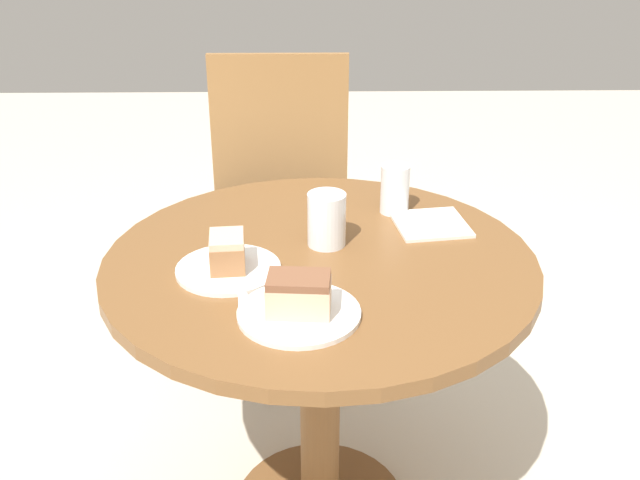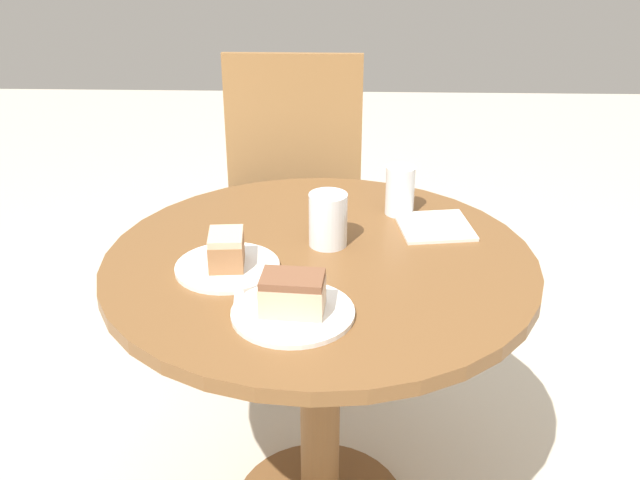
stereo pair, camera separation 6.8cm
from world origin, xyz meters
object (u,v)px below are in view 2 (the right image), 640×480
Objects in this scene: plate_near at (293,313)px; cake_slice_near at (293,293)px; glass_lemonade at (400,192)px; plate_far at (227,267)px; chair at (292,199)px; glass_water at (328,222)px; cake_slice_far at (226,249)px.

cake_slice_near is at bearing -75.96° from plate_near.
plate_far is at bearing -141.46° from glass_lemonade.
chair is at bearing 94.03° from cake_slice_near.
glass_lemonade is (0.37, 0.29, 0.05)m from plate_far.
chair is at bearing 99.94° from glass_water.
glass_water is at bearing -80.17° from chair.
cake_slice_far is (-0.14, 0.17, 0.04)m from plate_near.
cake_slice_far reaches higher than plate_near.
cake_slice_far is at bearing -148.96° from glass_water.
cake_slice_near reaches higher than plate_near.
glass_water is (0.06, 0.29, 0.01)m from cake_slice_near.
glass_lemonade is at bearing 46.00° from glass_water.
glass_water reaches higher than cake_slice_near.
chair reaches higher than glass_water.
cake_slice_far is at bearing 130.15° from cake_slice_near.
chair is at bearing 85.29° from cake_slice_far.
cake_slice_far is 0.80× the size of glass_water.
chair is at bearing 85.29° from plate_far.
glass_lemonade is (0.22, 0.46, 0.01)m from cake_slice_near.
chair is 0.90m from cake_slice_far.
cake_slice_near is at bearing -49.85° from cake_slice_far.
chair is 8.07× the size of glass_lemonade.
plate_far is 1.83× the size of glass_lemonade.
glass_lemonade is at bearing 64.40° from plate_near.
plate_near is at bearing -49.85° from cake_slice_far.
glass_lemonade is at bearing 64.40° from cake_slice_near.
cake_slice_near is (0.07, -1.03, 0.26)m from chair.
cake_slice_near is 1.02× the size of glass_water.
plate_far is at bearing 130.15° from plate_near.
glass_water reaches higher than plate_far.
glass_lemonade reaches higher than cake_slice_far.
plate_far is (-0.07, -0.86, 0.22)m from chair.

